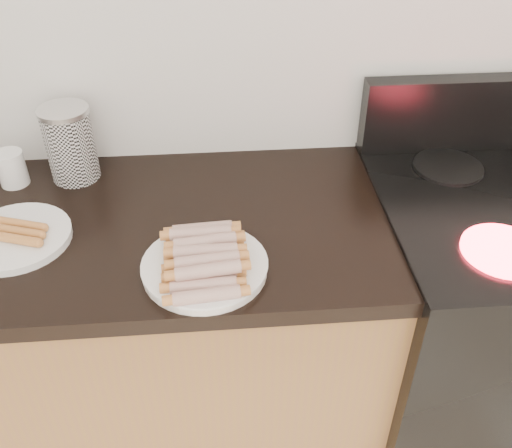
{
  "coord_description": "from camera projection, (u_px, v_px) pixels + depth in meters",
  "views": [
    {
      "loc": [
        0.01,
        0.62,
        1.7
      ],
      "look_at": [
        0.09,
        1.62,
        0.93
      ],
      "focal_mm": 40.0,
      "sensor_mm": 36.0,
      "label": 1
    }
  ],
  "objects": [
    {
      "name": "wall_back",
      "position": [
        205.0,
        4.0,
        1.33
      ],
      "size": [
        4.0,
        0.04,
        2.6
      ],
      "primitive_type": "cube",
      "color": "silver",
      "rests_on": "ground"
    },
    {
      "name": "stove",
      "position": [
        493.0,
        332.0,
        1.64
      ],
      "size": [
        0.76,
        0.65,
        0.91
      ],
      "color": "black",
      "rests_on": "floor"
    },
    {
      "name": "stove_panel",
      "position": [
        502.0,
        112.0,
        1.53
      ],
      "size": [
        0.76,
        0.06,
        0.2
      ],
      "primitive_type": "cube",
      "color": "black",
      "rests_on": "stove"
    },
    {
      "name": "burner_near_left",
      "position": [
        504.0,
        251.0,
        1.22
      ],
      "size": [
        0.18,
        0.18,
        0.01
      ],
      "primitive_type": "cylinder",
      "color": "#FF1E2D",
      "rests_on": "stove"
    },
    {
      "name": "burner_far_left",
      "position": [
        448.0,
        167.0,
        1.48
      ],
      "size": [
        0.18,
        0.18,
        0.01
      ],
      "primitive_type": "cylinder",
      "color": "black",
      "rests_on": "stove"
    },
    {
      "name": "main_plate",
      "position": [
        205.0,
        268.0,
        1.18
      ],
      "size": [
        0.28,
        0.28,
        0.02
      ],
      "primitive_type": "cylinder",
      "rotation": [
        0.0,
        0.0,
        -0.09
      ],
      "color": "white",
      "rests_on": "counter_slab"
    },
    {
      "name": "side_plate",
      "position": [
        15.0,
        237.0,
        1.26
      ],
      "size": [
        0.31,
        0.31,
        0.02
      ],
      "primitive_type": "cylinder",
      "rotation": [
        0.0,
        0.0,
        0.33
      ],
      "color": "white",
      "rests_on": "counter_slab"
    },
    {
      "name": "hotdog_pile",
      "position": [
        204.0,
        256.0,
        1.16
      ],
      "size": [
        0.13,
        0.24,
        0.05
      ],
      "rotation": [
        0.0,
        0.0,
        0.04
      ],
      "color": "#A5453A",
      "rests_on": "main_plate"
    },
    {
      "name": "plain_sausages",
      "position": [
        13.0,
        231.0,
        1.25
      ],
      "size": [
        0.14,
        0.12,
        0.02
      ],
      "rotation": [
        0.0,
        0.0,
        -0.32
      ],
      "color": "#B55536",
      "rests_on": "side_plate"
    },
    {
      "name": "canister",
      "position": [
        70.0,
        144.0,
        1.42
      ],
      "size": [
        0.12,
        0.12,
        0.19
      ],
      "rotation": [
        0.0,
        0.0,
        -0.2
      ],
      "color": "white",
      "rests_on": "counter_slab"
    },
    {
      "name": "mug",
      "position": [
        12.0,
        168.0,
        1.43
      ],
      "size": [
        0.09,
        0.09,
        0.09
      ],
      "primitive_type": "cylinder",
      "rotation": [
        0.0,
        0.0,
        -0.34
      ],
      "color": "silver",
      "rests_on": "counter_slab"
    }
  ]
}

